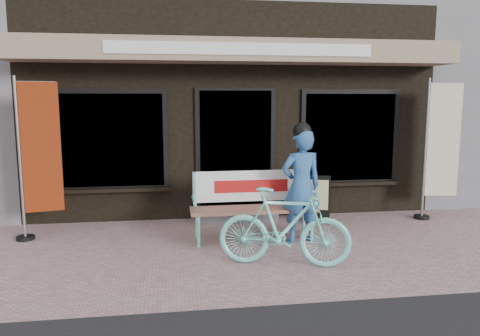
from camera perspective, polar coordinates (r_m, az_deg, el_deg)
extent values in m
plane|color=#B78C8E|center=(6.21, 1.98, -10.58)|extent=(70.00, 70.00, 0.00)
cube|color=black|center=(10.82, -2.71, 7.33)|extent=(7.00, 6.00, 3.60)
cube|color=gray|center=(7.53, -0.21, 14.02)|extent=(7.00, 0.80, 0.35)
cube|color=white|center=(7.12, 0.27, 14.33)|extent=(4.00, 0.02, 0.18)
cube|color=black|center=(7.88, -0.54, 1.76)|extent=(1.20, 0.06, 2.10)
cube|color=black|center=(7.87, -0.53, 1.75)|extent=(1.35, 0.04, 2.20)
cube|color=black|center=(7.84, -15.21, 3.26)|extent=(1.60, 0.06, 1.50)
cube|color=black|center=(8.36, 13.21, 3.65)|extent=(1.60, 0.06, 1.50)
cube|color=black|center=(7.83, -15.22, 3.25)|extent=(1.75, 0.04, 1.65)
cube|color=black|center=(8.35, 13.23, 3.64)|extent=(1.75, 0.04, 1.65)
cube|color=black|center=(7.89, -15.04, -2.58)|extent=(1.80, 0.18, 0.06)
cube|color=black|center=(8.40, 13.17, -1.83)|extent=(1.80, 0.18, 0.06)
cube|color=#59595B|center=(7.84, -0.30, -5.90)|extent=(1.30, 0.45, 0.15)
cylinder|color=#71DED1|center=(6.49, -5.06, -7.78)|extent=(0.04, 0.04, 0.42)
cylinder|color=#71DED1|center=(6.88, -5.28, -6.84)|extent=(0.04, 0.04, 0.42)
cylinder|color=#71DED1|center=(6.78, 8.74, -7.14)|extent=(0.04, 0.04, 0.42)
cylinder|color=#71DED1|center=(7.15, 7.78, -6.29)|extent=(0.04, 0.04, 0.42)
cube|color=#8C5E4D|center=(6.72, 1.69, -5.06)|extent=(1.81, 0.47, 0.05)
cylinder|color=#71DED1|center=(6.76, -5.51, -2.82)|extent=(0.04, 0.04, 0.55)
cylinder|color=#71DED1|center=(7.05, 8.01, -2.40)|extent=(0.04, 0.04, 0.55)
cube|color=white|center=(6.87, 1.37, -2.18)|extent=(1.71, 0.05, 0.45)
cube|color=#B21414|center=(6.84, 1.40, -2.22)|extent=(1.09, 0.02, 0.18)
cylinder|color=#71DED1|center=(6.58, -5.66, -3.86)|extent=(0.04, 0.44, 0.04)
cylinder|color=#71DED1|center=(6.88, 8.72, -3.37)|extent=(0.04, 0.44, 0.04)
imported|color=#2D609E|center=(6.64, 7.46, -2.21)|extent=(0.62, 0.45, 1.60)
sphere|color=black|center=(6.54, 7.59, 4.43)|extent=(0.28, 0.28, 0.26)
imported|color=#71DED1|center=(5.73, 5.43, -7.19)|extent=(1.68, 0.91, 0.97)
cylinder|color=gray|center=(7.29, -25.25, 0.92)|extent=(0.05, 0.05, 2.34)
cylinder|color=gray|center=(7.22, -23.68, 9.58)|extent=(0.52, 0.14, 0.03)
cube|color=maroon|center=(7.25, -23.07, 2.29)|extent=(0.53, 0.15, 1.86)
cylinder|color=black|center=(7.51, -24.69, -7.74)|extent=(0.30, 0.30, 0.05)
cylinder|color=gray|center=(8.37, 21.68, 2.08)|extent=(0.04, 0.04, 2.35)
cylinder|color=gray|center=(8.43, 23.81, 9.44)|extent=(0.53, 0.10, 0.03)
cube|color=beige|center=(8.46, 23.56, 3.13)|extent=(0.53, 0.11, 1.87)
cylinder|color=black|center=(8.56, 21.25, -5.59)|extent=(0.29, 0.29, 0.05)
cube|color=black|center=(7.70, 9.44, -3.83)|extent=(0.40, 0.19, 0.79)
cube|color=beige|center=(7.64, 9.45, -3.25)|extent=(0.33, 0.12, 0.49)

